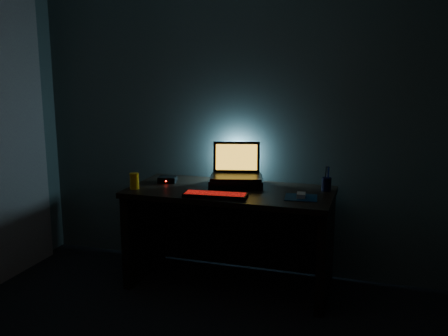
# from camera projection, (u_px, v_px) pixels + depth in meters

# --- Properties ---
(room) EXTENTS (3.50, 4.00, 2.50)m
(room) POSITION_uv_depth(u_px,v_px,m) (117.00, 162.00, 2.06)
(room) COLOR black
(room) RESTS_ON ground
(desk) EXTENTS (1.50, 0.70, 0.75)m
(desk) POSITION_uv_depth(u_px,v_px,m) (232.00, 221.00, 3.77)
(desk) COLOR black
(desk) RESTS_ON ground
(curtain) EXTENTS (0.06, 0.65, 2.30)m
(curtain) POSITION_uv_depth(u_px,v_px,m) (14.00, 130.00, 3.91)
(curtain) COLOR #ABA789
(curtain) RESTS_ON ground
(riser) EXTENTS (0.46, 0.39, 0.06)m
(riser) POSITION_uv_depth(u_px,v_px,m) (236.00, 182.00, 3.78)
(riser) COLOR black
(riser) RESTS_ON desk
(laptop) EXTENTS (0.43, 0.37, 0.26)m
(laptop) POSITION_uv_depth(u_px,v_px,m) (236.00, 169.00, 3.81)
(laptop) COLOR black
(laptop) RESTS_ON riser
(keyboard) EXTENTS (0.45, 0.18, 0.03)m
(keyboard) POSITION_uv_depth(u_px,v_px,m) (215.00, 195.00, 3.46)
(keyboard) COLOR black
(keyboard) RESTS_ON desk
(mousepad) EXTENTS (0.24, 0.22, 0.00)m
(mousepad) POSITION_uv_depth(u_px,v_px,m) (301.00, 197.00, 3.44)
(mousepad) COLOR #0B2A4F
(mousepad) RESTS_ON desk
(mouse) EXTENTS (0.07, 0.10, 0.03)m
(mouse) POSITION_uv_depth(u_px,v_px,m) (301.00, 195.00, 3.43)
(mouse) COLOR #9D9CA2
(mouse) RESTS_ON mousepad
(pen_cup) EXTENTS (0.09, 0.09, 0.10)m
(pen_cup) POSITION_uv_depth(u_px,v_px,m) (326.00, 184.00, 3.62)
(pen_cup) COLOR black
(pen_cup) RESTS_ON desk
(juice_glass) EXTENTS (0.08, 0.08, 0.12)m
(juice_glass) POSITION_uv_depth(u_px,v_px,m) (134.00, 181.00, 3.68)
(juice_glass) COLOR orange
(juice_glass) RESTS_ON desk
(router) EXTENTS (0.15, 0.13, 0.05)m
(router) POSITION_uv_depth(u_px,v_px,m) (167.00, 179.00, 3.89)
(router) COLOR black
(router) RESTS_ON desk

